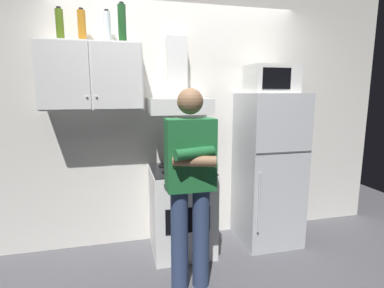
{
  "coord_description": "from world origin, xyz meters",
  "views": [
    {
      "loc": [
        -0.62,
        -2.53,
        1.6
      ],
      "look_at": [
        0.0,
        0.0,
        1.15
      ],
      "focal_mm": 27.62,
      "sensor_mm": 36.0,
      "label": 1
    }
  ],
  "objects_px": {
    "range_hood": "(178,93)",
    "bottle_wine_green": "(122,24)",
    "refrigerator": "(268,169)",
    "bottle_olive_oil": "(60,25)",
    "cooking_pot": "(197,165)",
    "upper_cabinet": "(92,77)",
    "bottle_liquor_amber": "(82,26)",
    "stove_oven": "(181,210)",
    "bottle_vodka_clear": "(107,28)",
    "person_standing": "(190,183)",
    "microwave": "(271,79)"
  },
  "relations": [
    {
      "from": "range_hood",
      "to": "bottle_vodka_clear",
      "type": "distance_m",
      "value": 0.88
    },
    {
      "from": "cooking_pot",
      "to": "bottle_wine_green",
      "type": "relative_size",
      "value": 0.86
    },
    {
      "from": "refrigerator",
      "to": "microwave",
      "type": "bearing_deg",
      "value": 90.9
    },
    {
      "from": "person_standing",
      "to": "upper_cabinet",
      "type": "bearing_deg",
      "value": 135.74
    },
    {
      "from": "refrigerator",
      "to": "bottle_olive_oil",
      "type": "bearing_deg",
      "value": 177.32
    },
    {
      "from": "microwave",
      "to": "bottle_wine_green",
      "type": "distance_m",
      "value": 1.54
    },
    {
      "from": "range_hood",
      "to": "person_standing",
      "type": "bearing_deg",
      "value": -93.91
    },
    {
      "from": "range_hood",
      "to": "bottle_olive_oil",
      "type": "relative_size",
      "value": 2.69
    },
    {
      "from": "cooking_pot",
      "to": "bottle_vodka_clear",
      "type": "xyz_separation_m",
      "value": [
        -0.78,
        0.29,
        1.27
      ]
    },
    {
      "from": "person_standing",
      "to": "bottle_vodka_clear",
      "type": "bearing_deg",
      "value": 127.75
    },
    {
      "from": "refrigerator",
      "to": "microwave",
      "type": "relative_size",
      "value": 3.33
    },
    {
      "from": "person_standing",
      "to": "bottle_liquor_amber",
      "type": "height_order",
      "value": "bottle_liquor_amber"
    },
    {
      "from": "microwave",
      "to": "bottle_wine_green",
      "type": "xyz_separation_m",
      "value": [
        -1.47,
        0.09,
        0.48
      ]
    },
    {
      "from": "bottle_liquor_amber",
      "to": "bottle_vodka_clear",
      "type": "bearing_deg",
      "value": 1.55
    },
    {
      "from": "bottle_wine_green",
      "to": "bottle_olive_oil",
      "type": "xyz_separation_m",
      "value": [
        -0.53,
        -0.01,
        -0.04
      ]
    },
    {
      "from": "upper_cabinet",
      "to": "bottle_liquor_amber",
      "type": "height_order",
      "value": "bottle_liquor_amber"
    },
    {
      "from": "microwave",
      "to": "bottle_liquor_amber",
      "type": "distance_m",
      "value": 1.88
    },
    {
      "from": "refrigerator",
      "to": "range_hood",
      "type": "bearing_deg",
      "value": 172.45
    },
    {
      "from": "cooking_pot",
      "to": "bottle_vodka_clear",
      "type": "relative_size",
      "value": 1.01
    },
    {
      "from": "bottle_wine_green",
      "to": "bottle_olive_oil",
      "type": "height_order",
      "value": "bottle_wine_green"
    },
    {
      "from": "upper_cabinet",
      "to": "stove_oven",
      "type": "bearing_deg",
      "value": -8.9
    },
    {
      "from": "upper_cabinet",
      "to": "person_standing",
      "type": "xyz_separation_m",
      "value": [
        0.75,
        -0.73,
        -0.85
      ]
    },
    {
      "from": "person_standing",
      "to": "bottle_vodka_clear",
      "type": "xyz_separation_m",
      "value": [
        -0.6,
        0.77,
        1.29
      ]
    },
    {
      "from": "bottle_vodka_clear",
      "to": "bottle_liquor_amber",
      "type": "relative_size",
      "value": 1.01
    },
    {
      "from": "cooking_pot",
      "to": "bottle_wine_green",
      "type": "xyz_separation_m",
      "value": [
        -0.65,
        0.23,
        1.3
      ]
    },
    {
      "from": "bottle_vodka_clear",
      "to": "bottle_olive_oil",
      "type": "xyz_separation_m",
      "value": [
        -0.39,
        -0.08,
        -0.01
      ]
    },
    {
      "from": "cooking_pot",
      "to": "bottle_vodka_clear",
      "type": "height_order",
      "value": "bottle_vodka_clear"
    },
    {
      "from": "range_hood",
      "to": "cooking_pot",
      "type": "distance_m",
      "value": 0.73
    },
    {
      "from": "stove_oven",
      "to": "bottle_wine_green",
      "type": "relative_size",
      "value": 2.47
    },
    {
      "from": "upper_cabinet",
      "to": "bottle_liquor_amber",
      "type": "relative_size",
      "value": 3.03
    },
    {
      "from": "cooking_pot",
      "to": "refrigerator",
      "type": "bearing_deg",
      "value": 8.32
    },
    {
      "from": "range_hood",
      "to": "bottle_wine_green",
      "type": "xyz_separation_m",
      "value": [
        -0.52,
        -0.02,
        0.62
      ]
    },
    {
      "from": "bottle_vodka_clear",
      "to": "bottle_liquor_amber",
      "type": "distance_m",
      "value": 0.22
    },
    {
      "from": "cooking_pot",
      "to": "bottle_olive_oil",
      "type": "distance_m",
      "value": 1.73
    },
    {
      "from": "bottle_olive_oil",
      "to": "bottle_wine_green",
      "type": "bearing_deg",
      "value": 1.37
    },
    {
      "from": "microwave",
      "to": "bottle_vodka_clear",
      "type": "distance_m",
      "value": 1.67
    },
    {
      "from": "refrigerator",
      "to": "bottle_wine_green",
      "type": "distance_m",
      "value": 2.04
    },
    {
      "from": "refrigerator",
      "to": "bottle_vodka_clear",
      "type": "bearing_deg",
      "value": 173.99
    },
    {
      "from": "person_standing",
      "to": "bottle_liquor_amber",
      "type": "relative_size",
      "value": 5.52
    },
    {
      "from": "cooking_pot",
      "to": "bottle_liquor_amber",
      "type": "distance_m",
      "value": 1.64
    },
    {
      "from": "microwave",
      "to": "cooking_pot",
      "type": "height_order",
      "value": "microwave"
    },
    {
      "from": "refrigerator",
      "to": "bottle_olive_oil",
      "type": "relative_size",
      "value": 5.73
    },
    {
      "from": "person_standing",
      "to": "bottle_vodka_clear",
      "type": "relative_size",
      "value": 5.46
    },
    {
      "from": "bottle_wine_green",
      "to": "person_standing",
      "type": "bearing_deg",
      "value": -56.8
    },
    {
      "from": "microwave",
      "to": "bottle_olive_oil",
      "type": "relative_size",
      "value": 1.72
    },
    {
      "from": "upper_cabinet",
      "to": "bottle_wine_green",
      "type": "xyz_separation_m",
      "value": [
        0.28,
        -0.02,
        0.47
      ]
    },
    {
      "from": "bottle_liquor_amber",
      "to": "bottle_olive_oil",
      "type": "relative_size",
      "value": 1.07
    },
    {
      "from": "refrigerator",
      "to": "bottle_olive_oil",
      "type": "distance_m",
      "value": 2.43
    },
    {
      "from": "upper_cabinet",
      "to": "bottle_liquor_amber",
      "type": "bearing_deg",
      "value": 151.0
    },
    {
      "from": "cooking_pot",
      "to": "person_standing",
      "type": "bearing_deg",
      "value": -110.3
    }
  ]
}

